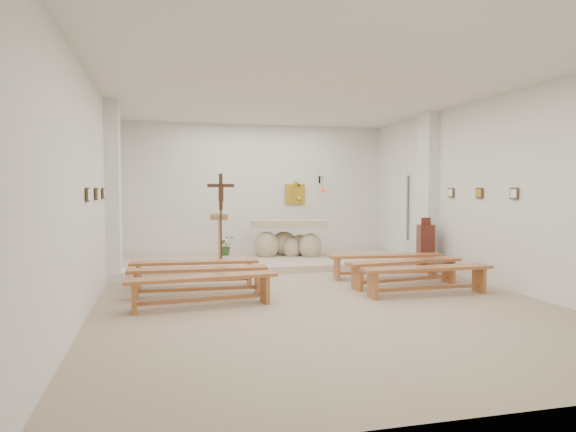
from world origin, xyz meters
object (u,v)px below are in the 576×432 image
object	(u,v)px
lectern	(219,237)
bench_left_second	(198,275)
altar	(289,241)
crucifix_stand	(221,211)
bench_right_front	(385,260)
bench_right_third	(427,274)
bench_right_second	(405,267)
bench_left_third	(202,284)
donation_pedestal	(425,248)
bench_left_front	(195,267)

from	to	relation	value
lectern	bench_left_second	xyz separation A→B (m)	(-0.69, -3.09, -0.33)
altar	crucifix_stand	distance (m)	2.03
lectern	crucifix_stand	distance (m)	0.62
bench_right_front	bench_right_third	bearing A→B (deg)	-83.99
bench_right_front	bench_right_third	world-z (taller)	same
bench_left_second	bench_right_second	world-z (taller)	same
lectern	bench_right_third	bearing A→B (deg)	-44.75
lectern	crucifix_stand	size ratio (longest dim) A/B	0.56
bench_left_second	bench_left_third	xyz separation A→B (m)	(-0.00, -0.83, 0.00)
donation_pedestal	bench_right_front	world-z (taller)	donation_pedestal
altar	bench_right_third	world-z (taller)	altar
donation_pedestal	bench_right_front	bearing A→B (deg)	-143.24
altar	bench_left_front	world-z (taller)	altar
altar	bench_right_second	size ratio (longest dim) A/B	0.86
bench_left_third	bench_right_second	bearing A→B (deg)	6.28
crucifix_stand	bench_left_front	size ratio (longest dim) A/B	0.86
crucifix_stand	bench_right_front	bearing A→B (deg)	-35.76
lectern	bench_left_second	bearing A→B (deg)	-95.40
lectern	crucifix_stand	bearing A→B (deg)	-73.67
lectern	bench_left_second	distance (m)	3.19
bench_left_second	bench_right_third	size ratio (longest dim) A/B	1.01
bench_right_front	donation_pedestal	bearing A→B (deg)	32.41
bench_left_front	crucifix_stand	bearing A→B (deg)	74.71
lectern	bench_left_third	world-z (taller)	lectern
bench_left_second	bench_right_third	world-z (taller)	same
lectern	donation_pedestal	world-z (taller)	lectern
lectern	bench_left_third	bearing A→B (deg)	-92.79
bench_left_front	bench_left_second	bearing A→B (deg)	-86.44
lectern	donation_pedestal	size ratio (longest dim) A/B	0.95
altar	donation_pedestal	size ratio (longest dim) A/B	1.71
bench_left_front	bench_right_front	distance (m)	3.77
crucifix_stand	donation_pedestal	world-z (taller)	crucifix_stand
lectern	bench_left_third	distance (m)	4.00
lectern	bench_right_second	size ratio (longest dim) A/B	0.48
donation_pedestal	bench_right_second	world-z (taller)	donation_pedestal
altar	bench_left_third	xyz separation A→B (m)	(-2.46, -4.45, -0.16)
donation_pedestal	bench_left_third	bearing A→B (deg)	-145.13
bench_right_second	bench_right_third	xyz separation A→B (m)	(0.00, -0.83, 0.00)
bench_left_front	bench_left_second	size ratio (longest dim) A/B	1.00
bench_left_second	bench_right_third	bearing A→B (deg)	-10.06
crucifix_stand	donation_pedestal	xyz separation A→B (m)	(4.27, -1.49, -0.78)
lectern	bench_left_third	xyz separation A→B (m)	(-0.69, -3.93, -0.33)
bench_right_second	altar	bearing A→B (deg)	102.31
bench_left_second	lectern	bearing A→B (deg)	79.84
bench_right_second	bench_left_second	bearing A→B (deg)	172.44
bench_right_third	altar	bearing A→B (deg)	106.19
donation_pedestal	bench_right_front	size ratio (longest dim) A/B	0.50
altar	donation_pedestal	distance (m)	3.33
crucifix_stand	bench_left_front	bearing A→B (deg)	-110.10
bench_right_third	bench_right_second	bearing A→B (deg)	89.82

